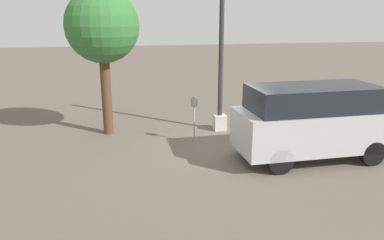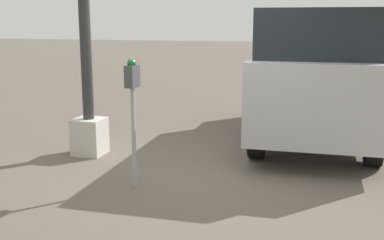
% 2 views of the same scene
% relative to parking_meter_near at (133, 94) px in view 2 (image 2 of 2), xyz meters
% --- Properties ---
extents(ground_plane, '(80.00, 80.00, 0.00)m').
position_rel_parking_meter_near_xyz_m(ground_plane, '(0.73, -0.69, -1.15)').
color(ground_plane, '#60564C').
extents(parking_meter_near, '(0.21, 0.13, 1.57)m').
position_rel_parking_meter_near_xyz_m(parking_meter_near, '(0.00, 0.00, 0.00)').
color(parking_meter_near, '#9E9EA3').
rests_on(parking_meter_near, ground).
extents(lamp_post, '(0.44, 0.44, 6.04)m').
position_rel_parking_meter_near_xyz_m(lamp_post, '(1.20, 1.22, 0.88)').
color(lamp_post, beige).
rests_on(lamp_post, ground).
extents(parked_van, '(4.48, 1.89, 2.16)m').
position_rel_parking_meter_near_xyz_m(parked_van, '(3.05, -2.05, 0.01)').
color(parked_van, '#B2B2B7').
rests_on(parked_van, ground).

